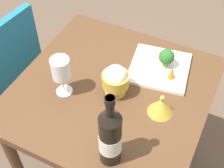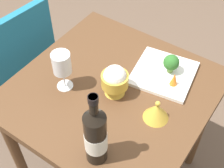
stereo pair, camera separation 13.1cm
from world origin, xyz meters
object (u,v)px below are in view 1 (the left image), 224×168
at_px(wine_bottle, 110,137).
at_px(broccoli_floret, 167,57).
at_px(chair_near_window, 4,68).
at_px(rice_bowl, 116,80).
at_px(wine_glass, 61,69).
at_px(rice_bowl_lid, 161,106).
at_px(carrot_garnish_left, 172,73).
at_px(serving_plate, 159,68).

relative_size(wine_bottle, broccoli_floret, 3.77).
relative_size(chair_near_window, rice_bowl, 6.00).
relative_size(wine_glass, rice_bowl_lid, 1.79).
distance_m(wine_glass, rice_bowl_lid, 0.41).
bearing_deg(rice_bowl_lid, carrot_garnish_left, -83.91).
height_order(wine_bottle, serving_plate, wine_bottle).
bearing_deg(rice_bowl_lid, broccoli_floret, -74.49).
bearing_deg(carrot_garnish_left, wine_glass, 34.12).
bearing_deg(wine_bottle, carrot_garnish_left, -98.68).
distance_m(wine_glass, rice_bowl, 0.22).
bearing_deg(wine_bottle, broccoli_floret, -92.35).
xyz_separation_m(rice_bowl_lid, serving_plate, (0.08, -0.22, -0.03)).
bearing_deg(chair_near_window, wine_glass, -101.01).
bearing_deg(carrot_garnish_left, chair_near_window, 6.18).
bearing_deg(rice_bowl, chair_near_window, -5.50).
relative_size(wine_glass, serving_plate, 0.62).
distance_m(broccoli_floret, carrot_garnish_left, 0.08).
xyz_separation_m(wine_bottle, carrot_garnish_left, (-0.07, -0.44, -0.08)).
bearing_deg(rice_bowl_lid, rice_bowl, -4.27).
height_order(chair_near_window, wine_bottle, wine_bottle).
relative_size(serving_plate, broccoli_floret, 3.34).
distance_m(wine_glass, broccoli_floret, 0.46).
relative_size(chair_near_window, wine_bottle, 2.63).
relative_size(wine_bottle, carrot_garnish_left, 5.36).
bearing_deg(rice_bowl_lid, wine_bottle, 71.84).
bearing_deg(serving_plate, rice_bowl, 60.11).
xyz_separation_m(wine_bottle, broccoli_floret, (-0.02, -0.50, -0.06)).
distance_m(rice_bowl_lid, serving_plate, 0.24).
bearing_deg(broccoli_floret, rice_bowl_lid, 105.51).
bearing_deg(wine_glass, serving_plate, -136.44).
height_order(rice_bowl_lid, carrot_garnish_left, rice_bowl_lid).
bearing_deg(rice_bowl, broccoli_floret, -121.23).
bearing_deg(wine_glass, rice_bowl_lid, -169.28).
bearing_deg(wine_bottle, rice_bowl_lid, -108.16).
xyz_separation_m(wine_bottle, rice_bowl, (0.11, -0.28, -0.05)).
xyz_separation_m(chair_near_window, rice_bowl, (-0.70, 0.07, 0.30)).
distance_m(chair_near_window, broccoli_floret, 0.90).
relative_size(chair_near_window, rice_bowl_lid, 8.50).
height_order(chair_near_window, wine_glass, wine_glass).
distance_m(wine_bottle, serving_plate, 0.50).
xyz_separation_m(wine_bottle, wine_glass, (0.31, -0.19, 0.00)).
distance_m(wine_bottle, broccoli_floret, 0.51).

